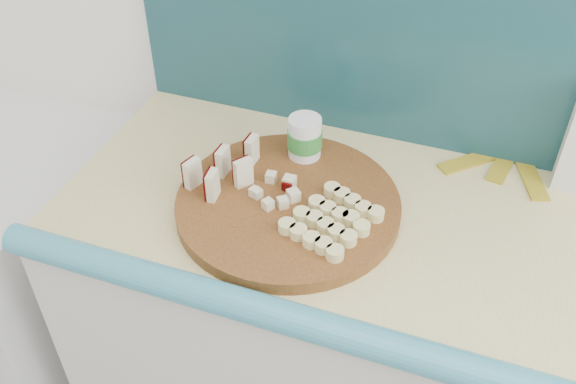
{
  "coord_description": "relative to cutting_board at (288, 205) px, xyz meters",
  "views": [
    {
      "loc": [
        -0.19,
        0.55,
        1.79
      ],
      "look_at": [
        -0.52,
        1.46,
        0.96
      ],
      "focal_mm": 40.0,
      "sensor_mm": 36.0,
      "label": 1
    }
  ],
  "objects": [
    {
      "name": "banana_peel",
      "position": [
        0.4,
        0.3,
        -0.01
      ],
      "size": [
        0.24,
        0.21,
        0.01
      ],
      "rotation": [
        0.0,
        0.0,
        -0.35
      ],
      "color": "gold",
      "rests_on": "kitchen_counter"
    },
    {
      "name": "canister",
      "position": [
        -0.02,
        0.15,
        0.05
      ],
      "size": [
        0.08,
        0.08,
        0.12
      ],
      "rotation": [
        0.0,
        0.0,
        -0.1
      ],
      "color": "silver",
      "rests_on": "kitchen_counter"
    },
    {
      "name": "cutting_board",
      "position": [
        0.0,
        0.0,
        0.0
      ],
      "size": [
        0.58,
        0.58,
        0.03
      ],
      "primitive_type": "cylinder",
      "rotation": [
        0.0,
        0.0,
        -0.35
      ],
      "color": "#4B2510",
      "rests_on": "kitchen_counter"
    },
    {
      "name": "apple_chunks",
      "position": [
        -0.03,
        0.01,
        0.03
      ],
      "size": [
        0.07,
        0.07,
        0.02
      ],
      "color": "beige",
      "rests_on": "cutting_board"
    },
    {
      "name": "apple_wedges",
      "position": [
        -0.14,
        0.01,
        0.05
      ],
      "size": [
        0.13,
        0.18,
        0.06
      ],
      "color": "beige",
      "rests_on": "cutting_board"
    },
    {
      "name": "banana_slices",
      "position": [
        0.1,
        -0.04,
        0.02
      ],
      "size": [
        0.18,
        0.2,
        0.02
      ],
      "color": "#DED188",
      "rests_on": "cutting_board"
    },
    {
      "name": "porcelain_fixture",
      "position": [
        -0.93,
        0.04,
        -0.52
      ],
      "size": [
        0.7,
        0.72,
        0.84
      ],
      "color": "silver",
      "rests_on": "ground"
    }
  ]
}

